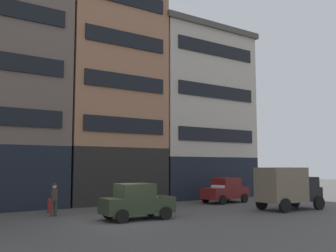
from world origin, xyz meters
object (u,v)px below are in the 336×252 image
at_px(sedan_light, 225,190).
at_px(fire_hydrant_curbside, 49,206).
at_px(delivery_truck_near, 288,187).
at_px(sedan_dark, 137,201).
at_px(pedestrian_officer, 54,198).

xyz_separation_m(sedan_light, fire_hydrant_curbside, (-12.70, 1.24, -0.49)).
relative_size(delivery_truck_near, sedan_light, 1.16).
bearing_deg(sedan_dark, sedan_light, 22.18).
height_order(sedan_dark, pedestrian_officer, sedan_dark).
height_order(delivery_truck_near, pedestrian_officer, delivery_truck_near).
relative_size(sedan_dark, sedan_light, 0.99).
bearing_deg(delivery_truck_near, sedan_dark, 170.82).
relative_size(sedan_light, pedestrian_officer, 2.14).
xyz_separation_m(delivery_truck_near, sedan_light, (-0.05, 5.65, -0.51)).
relative_size(delivery_truck_near, pedestrian_officer, 2.48).
xyz_separation_m(sedan_light, pedestrian_officer, (-12.99, -0.42, 0.07)).
bearing_deg(fire_hydrant_curbside, sedan_light, -5.59).
height_order(sedan_light, fire_hydrant_curbside, sedan_light).
bearing_deg(sedan_light, sedan_dark, -157.82).
relative_size(pedestrian_officer, fire_hydrant_curbside, 2.16).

